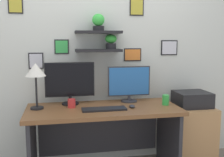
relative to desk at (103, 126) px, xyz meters
The scene contains 11 objects.
back_wall_assembly 0.90m from the desk, 89.86° to the left, with size 4.40×0.24×2.70m.
desk is the anchor object (origin of this frame).
monitor_left 0.59m from the desk, 153.49° to the left, with size 0.53×0.18×0.45m.
monitor_right 0.56m from the desk, 26.49° to the left, with size 0.48×0.18×0.40m.
keyboard 0.27m from the desk, 93.45° to the right, with size 0.44×0.14×0.02m, color black.
computer_mouse 0.39m from the desk, 22.45° to the right, with size 0.06×0.09×0.03m, color #2D2D33.
desk_lamp 0.89m from the desk, behind, with size 0.20×0.20×0.46m.
coffee_mug 0.41m from the desk, behind, with size 0.08×0.08×0.09m, color red.
water_cup 0.73m from the desk, ahead, with size 0.07×0.07×0.11m, color green.
drawer_cabinet 1.08m from the desk, ahead, with size 0.44×0.50×0.68m, color tan.
printer 1.08m from the desk, ahead, with size 0.38×0.34×0.17m, color black.
Camera 1 is at (-0.44, -2.70, 1.45)m, focal length 43.70 mm.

